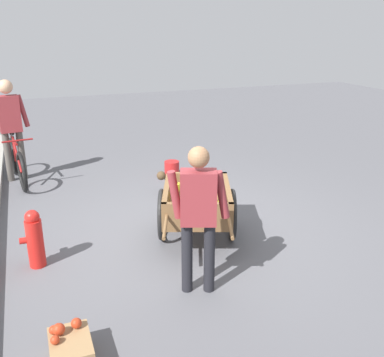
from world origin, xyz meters
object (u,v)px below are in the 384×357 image
(bicycle, at_px, (17,162))
(fire_hydrant, at_px, (35,239))
(plastic_bucket, at_px, (172,168))
(vendor_person, at_px, (198,209))
(dog, at_px, (176,179))
(apple_crate, at_px, (71,350))
(fruit_cart, at_px, (197,206))
(cyclist_person, at_px, (10,121))

(bicycle, bearing_deg, fire_hydrant, -176.84)
(bicycle, distance_m, plastic_bucket, 2.62)
(fire_hydrant, relative_size, plastic_bucket, 2.56)
(bicycle, bearing_deg, vendor_person, -157.80)
(dog, distance_m, fire_hydrant, 2.60)
(fire_hydrant, bearing_deg, plastic_bucket, -44.79)
(vendor_person, xyz_separation_m, apple_crate, (-0.58, 1.31, -0.77))
(vendor_person, xyz_separation_m, fire_hydrant, (1.08, 1.49, -0.56))
(fruit_cart, height_order, plastic_bucket, fruit_cart)
(fire_hydrant, xyz_separation_m, apple_crate, (-1.66, -0.18, -0.21))
(dog, xyz_separation_m, fire_hydrant, (-1.47, 2.14, 0.06))
(plastic_bucket, relative_size, apple_crate, 0.60)
(fruit_cart, relative_size, cyclist_person, 1.06)
(apple_crate, bearing_deg, vendor_person, -66.22)
(bicycle, relative_size, apple_crate, 3.75)
(apple_crate, bearing_deg, fruit_cart, -46.33)
(bicycle, bearing_deg, apple_crate, -175.74)
(dog, bearing_deg, fruit_cart, 170.86)
(fire_hydrant, bearing_deg, dog, -55.48)
(bicycle, relative_size, plastic_bucket, 6.31)
(vendor_person, xyz_separation_m, plastic_bucket, (3.48, -0.88, -0.76))
(cyclist_person, height_order, plastic_bucket, cyclist_person)
(fruit_cart, relative_size, dog, 2.74)
(bicycle, bearing_deg, cyclist_person, 8.10)
(fire_hydrant, height_order, apple_crate, fire_hydrant)
(fruit_cart, distance_m, vendor_person, 1.22)
(plastic_bucket, bearing_deg, apple_crate, 151.58)
(vendor_person, distance_m, bicycle, 4.43)
(dog, xyz_separation_m, plastic_bucket, (0.92, -0.24, -0.14))
(vendor_person, relative_size, cyclist_person, 0.88)
(vendor_person, bearing_deg, fire_hydrant, 54.09)
(vendor_person, distance_m, plastic_bucket, 3.67)
(fruit_cart, relative_size, fire_hydrant, 2.70)
(plastic_bucket, bearing_deg, dog, 165.68)
(dog, bearing_deg, plastic_bucket, -14.32)
(fruit_cart, bearing_deg, vendor_person, 159.11)
(vendor_person, distance_m, dog, 2.71)
(vendor_person, height_order, fire_hydrant, vendor_person)
(vendor_person, distance_m, apple_crate, 1.63)
(bicycle, xyz_separation_m, cyclist_person, (0.15, 0.02, 0.68))
(apple_crate, bearing_deg, fire_hydrant, 6.23)
(plastic_bucket, bearing_deg, vendor_person, 165.78)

